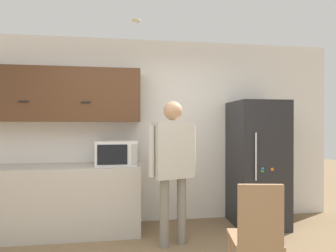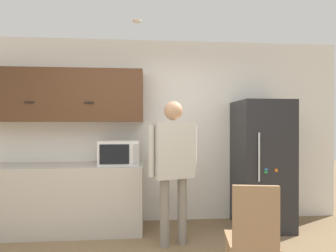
% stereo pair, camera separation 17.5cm
% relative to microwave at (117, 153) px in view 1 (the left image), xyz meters
% --- Properties ---
extents(back_wall, '(6.00, 0.06, 2.70)m').
position_rel_microwave_xyz_m(back_wall, '(0.32, 0.35, 0.29)').
color(back_wall, white).
rests_on(back_wall, ground_plane).
extents(counter, '(2.19, 0.61, 0.90)m').
position_rel_microwave_xyz_m(counter, '(-0.79, 0.01, -0.61)').
color(counter, '#BCB7AD').
rests_on(counter, ground_plane).
extents(upper_cabinets, '(2.19, 0.37, 0.72)m').
position_rel_microwave_xyz_m(upper_cabinets, '(-0.79, 0.14, 0.78)').
color(upper_cabinets, '#51331E').
extents(microwave, '(0.54, 0.43, 0.33)m').
position_rel_microwave_xyz_m(microwave, '(0.00, 0.00, 0.00)').
color(microwave, white).
rests_on(microwave, counter).
extents(person, '(0.60, 0.34, 1.72)m').
position_rel_microwave_xyz_m(person, '(0.68, -0.50, -0.00)').
color(person, gray).
rests_on(person, ground_plane).
extents(refrigerator, '(0.70, 0.71, 1.77)m').
position_rel_microwave_xyz_m(refrigerator, '(1.98, -0.03, -0.17)').
color(refrigerator, '#232326').
rests_on(refrigerator, ground_plane).
extents(chair, '(0.46, 0.46, 0.95)m').
position_rel_microwave_xyz_m(chair, '(1.26, -1.47, -0.55)').
color(chair, '#997551').
rests_on(chair, ground_plane).
extents(ceiling_light, '(0.11, 0.11, 0.01)m').
position_rel_microwave_xyz_m(ceiling_light, '(0.25, -0.44, 1.62)').
color(ceiling_light, white).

